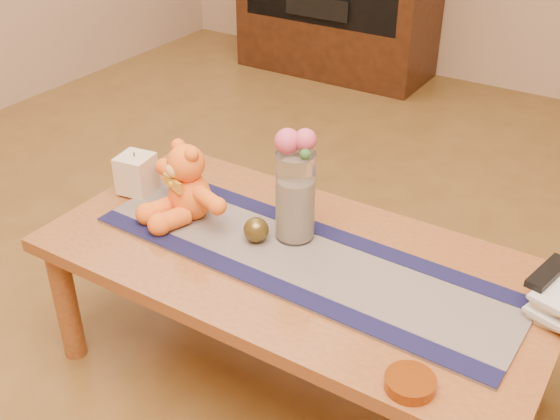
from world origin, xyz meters
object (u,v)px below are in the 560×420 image
Objects in this scene: book_bottom at (544,295)px; tv_remote at (548,273)px; bronze_ball at (256,230)px; glass_vase at (295,196)px; pillar_candle at (136,174)px; amber_dish at (410,383)px; teddy_bear at (189,181)px.

book_bottom is 1.39× the size of tv_remote.
glass_vase is at bearing 45.00° from bronze_ball.
pillar_candle is 0.54× the size of book_bottom.
pillar_candle is at bearing -161.53° from tv_remote.
glass_vase is (0.55, 0.04, 0.07)m from pillar_candle.
pillar_candle is 1.22m from tv_remote.
amber_dish is (1.05, -0.31, -0.05)m from pillar_candle.
teddy_bear is 2.95× the size of amber_dish.
glass_vase reaches higher than amber_dish.
glass_vase is 0.15m from bronze_ball.
bronze_ball is 0.64m from amber_dish.
pillar_candle is 0.47× the size of glass_vase.
amber_dish is at bearing -35.38° from glass_vase.
bronze_ball is at bearing 15.75° from teddy_bear.
teddy_bear is 1.01m from book_bottom.
tv_remote is at bearing 70.20° from amber_dish.
book_bottom is 0.49m from amber_dish.
glass_vase is 2.38× the size of amber_dish.
pillar_candle is (-0.23, 0.02, -0.05)m from teddy_bear.
glass_vase is 0.69m from book_bottom.
bronze_ball is (-0.08, -0.08, -0.09)m from glass_vase.
glass_vase reaches higher than teddy_bear.
tv_remote reaches higher than bronze_ball.
book_bottom is (0.67, 0.10, -0.13)m from glass_vase.
teddy_bear is at bearing 176.26° from bronze_ball.
pillar_candle is 1.11× the size of amber_dish.
amber_dish is (-0.16, -0.45, -0.07)m from tv_remote.
teddy_bear is 4.51× the size of bronze_ball.
bronze_ball is (0.47, -0.03, -0.02)m from pillar_candle.
amber_dish is (0.50, -0.36, -0.12)m from glass_vase.
tv_remote is 0.48m from amber_dish.
book_bottom is (1.22, 0.15, -0.06)m from pillar_candle.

